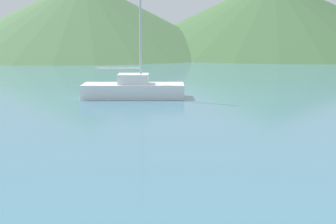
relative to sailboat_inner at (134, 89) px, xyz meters
The scene contains 3 objects.
sailboat_inner is the anchor object (origin of this frame).
hill_central 52.00m from the sailboat_inner, 90.31° to the left, with size 48.61×48.61×12.23m.
hill_east 59.65m from the sailboat_inner, 57.85° to the left, with size 55.36×55.36×12.96m.
Camera 1 is at (-2.24, 0.03, 3.62)m, focal length 50.00 mm.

